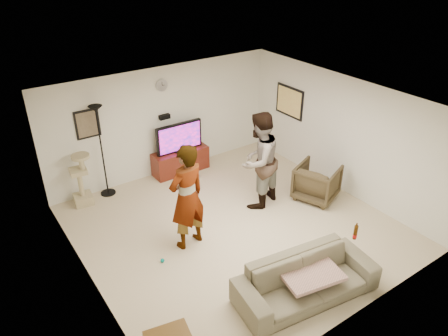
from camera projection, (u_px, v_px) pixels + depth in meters
floor at (235, 227)px, 8.19m from camera, size 5.50×5.50×0.02m
ceiling at (236, 103)px, 6.98m from camera, size 5.50×5.50×0.02m
wall_back at (164, 121)px, 9.57m from camera, size 5.50×0.04×2.50m
wall_front at (358, 253)px, 5.61m from camera, size 5.50×0.04×2.50m
wall_left at (84, 222)px, 6.22m from camera, size 0.04×5.50×2.50m
wall_right at (341, 134)px, 8.96m from camera, size 0.04×5.50×2.50m
wall_clock at (162, 85)px, 9.14m from camera, size 0.26×0.04×0.26m
wall_speaker at (165, 117)px, 9.47m from camera, size 0.25×0.10×0.10m
picture_back at (87, 124)px, 8.54m from camera, size 0.42×0.03×0.52m
picture_right at (289, 102)px, 9.98m from camera, size 0.03×0.78×0.62m
tv_stand at (181, 161)px, 9.98m from camera, size 1.33×0.45×0.55m
console_box at (190, 177)px, 9.82m from camera, size 0.40×0.30×0.07m
tv at (179, 137)px, 9.69m from camera, size 1.13×0.08×0.67m
tv_screen at (180, 138)px, 9.66m from camera, size 1.04×0.01×0.59m
floor_lamp at (102, 152)px, 8.77m from camera, size 0.32×0.32×2.01m
cat_tree at (80, 180)px, 8.64m from camera, size 0.40×0.40×1.13m
person_left at (187, 197)px, 7.28m from camera, size 0.79×0.59×1.98m
person_right at (259, 161)px, 8.42m from camera, size 1.16×1.02×2.01m
sofa at (306, 279)px, 6.48m from camera, size 2.32×1.17×0.65m
throw_blanket at (310, 272)px, 6.45m from camera, size 1.02×0.86×0.06m
beer_bottle at (355, 232)px, 6.77m from camera, size 0.06×0.06×0.25m
armchair at (317, 182)px, 8.92m from camera, size 1.08×1.07×0.76m
toy_ball at (162, 260)px, 7.29m from camera, size 0.07×0.07×0.07m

